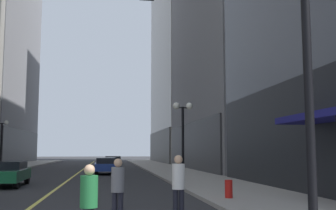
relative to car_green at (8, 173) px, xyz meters
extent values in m
plane|color=#2D2D30|center=(2.75, 17.28, -0.72)|extent=(200.00, 200.00, 0.00)
cube|color=#9E9991|center=(11.00, 17.28, -0.64)|extent=(4.50, 78.00, 0.15)
cube|color=#E5D64C|center=(2.75, 17.28, -0.72)|extent=(0.16, 70.00, 0.01)
cube|color=#2C2C2E|center=(-7.85, 42.28, 1.78)|extent=(0.50, 24.70, 5.00)
cube|color=black|center=(13.35, -6.72, 1.78)|extent=(0.50, 20.90, 5.00)
cube|color=#2C2C2E|center=(13.35, 16.78, 1.56)|extent=(0.50, 22.80, 4.56)
cube|color=#A8A399|center=(19.35, 42.28, 23.08)|extent=(12.20, 26.00, 47.60)
cube|color=#3A3935|center=(13.35, 42.28, 1.78)|extent=(0.50, 24.70, 5.00)
cube|color=navy|center=(12.45, -9.98, 2.28)|extent=(1.60, 4.34, 0.24)
cube|color=#196038|center=(0.00, -0.07, -0.12)|extent=(1.91, 4.73, 0.55)
cube|color=black|center=(-0.01, 0.17, 0.35)|extent=(1.63, 2.67, 0.50)
cylinder|color=black|center=(0.81, -1.68, -0.40)|extent=(0.24, 0.65, 0.64)
cylinder|color=black|center=(0.70, 1.59, -0.40)|extent=(0.24, 0.65, 0.64)
cube|color=navy|center=(5.06, 10.71, -0.12)|extent=(1.87, 4.43, 0.55)
cube|color=black|center=(5.07, 10.49, 0.35)|extent=(1.60, 2.50, 0.50)
cylinder|color=black|center=(4.27, 12.21, -0.40)|extent=(0.24, 0.65, 0.64)
cylinder|color=black|center=(5.75, 12.27, -0.40)|extent=(0.24, 0.65, 0.64)
cylinder|color=black|center=(4.37, 9.16, -0.40)|extent=(0.24, 0.65, 0.64)
cylinder|color=black|center=(5.86, 9.21, -0.40)|extent=(0.24, 0.65, 0.64)
cube|color=slate|center=(5.75, 20.60, -0.12)|extent=(1.84, 4.31, 0.55)
cube|color=black|center=(5.75, 20.39, 0.35)|extent=(1.60, 2.42, 0.50)
cylinder|color=black|center=(5.02, 22.12, -0.40)|extent=(0.23, 0.64, 0.64)
cylinder|color=black|center=(6.54, 22.09, -0.40)|extent=(0.23, 0.64, 0.64)
cylinder|color=black|center=(4.96, 19.12, -0.40)|extent=(0.23, 0.64, 0.64)
cylinder|color=black|center=(6.48, 19.09, -0.40)|extent=(0.23, 0.64, 0.64)
cylinder|color=black|center=(5.59, -12.21, -0.32)|extent=(0.14, 0.14, 0.81)
cylinder|color=black|center=(5.44, -12.15, -0.32)|extent=(0.14, 0.14, 0.81)
cylinder|color=slate|center=(5.52, -12.18, 0.41)|extent=(0.44, 0.44, 0.64)
sphere|color=tan|center=(5.52, -12.18, 0.84)|extent=(0.22, 0.22, 0.22)
cylinder|color=black|center=(7.20, -12.03, -0.30)|extent=(0.14, 0.14, 0.85)
cylinder|color=black|center=(7.04, -12.03, -0.30)|extent=(0.14, 0.14, 0.85)
cylinder|color=silver|center=(7.12, -12.03, 0.46)|extent=(0.34, 0.34, 0.67)
sphere|color=tan|center=(7.12, -12.03, 0.91)|extent=(0.23, 0.23, 0.23)
cylinder|color=#1E6633|center=(4.91, -14.75, 0.36)|extent=(0.44, 0.44, 0.61)
sphere|color=tan|center=(4.91, -14.75, 0.77)|extent=(0.21, 0.21, 0.21)
cylinder|color=black|center=(9.15, -15.41, 2.03)|extent=(0.18, 0.18, 5.50)
cylinder|color=black|center=(-3.65, 13.17, 1.38)|extent=(0.14, 0.14, 4.20)
cylinder|color=black|center=(-3.65, 13.17, 3.43)|extent=(0.80, 0.06, 0.06)
sphere|color=white|center=(-3.30, 13.17, 3.53)|extent=(0.36, 0.36, 0.36)
cylinder|color=black|center=(9.15, -1.57, 1.38)|extent=(0.14, 0.14, 4.20)
cylinder|color=black|center=(9.15, -1.57, 3.43)|extent=(0.80, 0.06, 0.06)
sphere|color=white|center=(8.80, -1.57, 3.53)|extent=(0.36, 0.36, 0.36)
sphere|color=white|center=(9.50, -1.57, 3.53)|extent=(0.36, 0.36, 0.36)
cylinder|color=red|center=(9.65, -8.15, -0.32)|extent=(0.28, 0.28, 0.80)
camera|label=1|loc=(5.27, -22.91, 1.14)|focal=43.78mm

